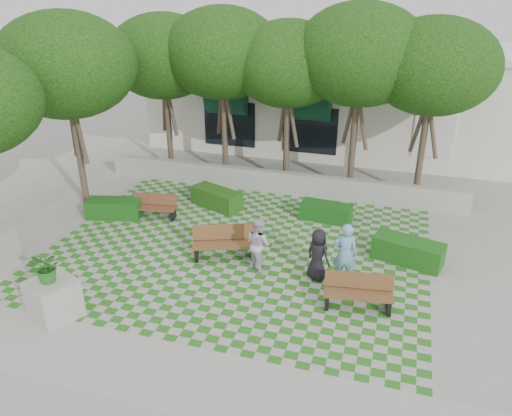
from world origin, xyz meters
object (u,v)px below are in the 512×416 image
(hedge_midleft, at_px, (217,198))
(person_dark, at_px, (318,255))
(hedge_east, at_px, (408,251))
(bench_east, at_px, (358,292))
(hedge_west, at_px, (114,208))
(bench_west, at_px, (154,207))
(person_white, at_px, (258,244))
(planter_front, at_px, (52,292))
(hedge_midright, at_px, (326,212))
(bench_mid, at_px, (224,243))
(person_blue, at_px, (345,254))

(hedge_midleft, relative_size, person_dark, 1.29)
(hedge_east, height_order, hedge_midleft, hedge_east)
(bench_east, relative_size, hedge_west, 0.96)
(bench_east, bearing_deg, hedge_east, 59.04)
(bench_west, bearing_deg, person_white, -35.01)
(hedge_west, height_order, planter_front, planter_front)
(hedge_midright, bearing_deg, bench_mid, -126.09)
(hedge_midleft, relative_size, hedge_west, 1.04)
(planter_front, bearing_deg, bench_mid, 53.27)
(person_blue, distance_m, person_white, 2.59)
(bench_east, relative_size, bench_mid, 0.90)
(bench_west, distance_m, person_dark, 6.94)
(hedge_east, distance_m, person_white, 4.69)
(bench_east, xyz_separation_m, hedge_east, (1.22, 2.87, -0.09))
(person_dark, distance_m, person_white, 1.81)
(bench_east, relative_size, person_dark, 1.19)
(hedge_midleft, height_order, planter_front, planter_front)
(bench_east, distance_m, hedge_midleft, 7.80)
(bench_mid, bearing_deg, hedge_midright, 33.15)
(hedge_east, xyz_separation_m, person_blue, (-1.75, -1.79, 0.59))
(bench_west, relative_size, hedge_midright, 0.94)
(bench_west, xyz_separation_m, planter_front, (0.35, -6.18, 0.36))
(hedge_west, bearing_deg, hedge_east, -0.98)
(hedge_east, xyz_separation_m, hedge_midright, (-2.94, 2.22, -0.05))
(bench_mid, relative_size, hedge_midright, 1.14)
(hedge_east, relative_size, planter_front, 1.10)
(hedge_east, distance_m, hedge_midleft, 7.51)
(bench_mid, relative_size, hedge_east, 0.99)
(bench_mid, height_order, person_blue, person_blue)
(bench_mid, distance_m, person_blue, 3.86)
(person_dark, xyz_separation_m, person_white, (-1.81, 0.04, 0.05))
(hedge_midright, xyz_separation_m, person_white, (-1.41, -3.93, 0.52))
(hedge_midleft, bearing_deg, bench_mid, -65.25)
(bench_mid, bearing_deg, bench_west, 129.87)
(hedge_midright, relative_size, planter_front, 0.95)
(bench_west, bearing_deg, hedge_midright, 5.94)
(bench_east, distance_m, person_white, 3.35)
(planter_front, height_order, person_blue, planter_front)
(hedge_east, height_order, person_dark, person_dark)
(person_white, bearing_deg, hedge_midleft, -17.07)
(bench_mid, bearing_deg, person_blue, -26.77)
(bench_east, distance_m, bench_west, 8.56)
(hedge_east, relative_size, person_white, 1.26)
(hedge_midright, relative_size, person_blue, 0.96)
(bench_east, bearing_deg, planter_front, -167.92)
(bench_mid, xyz_separation_m, hedge_midright, (2.63, 3.61, -0.18))
(person_dark, bearing_deg, person_white, 27.42)
(bench_east, xyz_separation_m, person_white, (-3.13, 1.15, 0.38))
(hedge_east, bearing_deg, person_dark, -145.13)
(bench_west, bearing_deg, hedge_east, -12.70)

